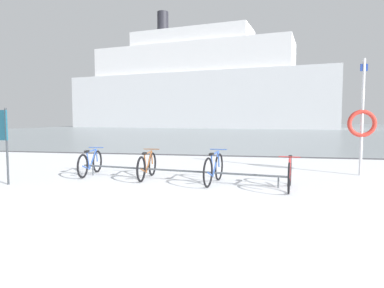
% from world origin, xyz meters
% --- Properties ---
extents(ground, '(80.00, 132.00, 0.08)m').
position_xyz_m(ground, '(0.00, 53.90, -0.04)').
color(ground, white).
extents(bike_rack, '(5.76, 1.00, 0.31)m').
position_xyz_m(bike_rack, '(0.01, 3.74, 0.27)').
color(bike_rack, '#4C5156').
rests_on(bike_rack, ground).
extents(bicycle_0, '(0.46, 1.71, 0.79)m').
position_xyz_m(bicycle_0, '(-2.67, 4.19, 0.36)').
color(bicycle_0, black).
rests_on(bicycle_0, ground).
extents(bicycle_1, '(0.46, 1.70, 0.79)m').
position_xyz_m(bicycle_1, '(-0.86, 3.94, 0.36)').
color(bicycle_1, black).
rests_on(bicycle_1, ground).
extents(bicycle_2, '(0.46, 1.73, 0.85)m').
position_xyz_m(bicycle_2, '(1.02, 3.57, 0.38)').
color(bicycle_2, black).
rests_on(bicycle_2, ground).
extents(bicycle_3, '(0.46, 1.67, 0.82)m').
position_xyz_m(bicycle_3, '(2.84, 3.21, 0.37)').
color(bicycle_3, black).
rests_on(bicycle_3, ground).
extents(info_sign, '(0.54, 0.17, 1.91)m').
position_xyz_m(info_sign, '(-4.25, 2.56, 1.29)').
color(info_sign, '#33383D').
rests_on(info_sign, ground).
extents(rescue_post, '(0.80, 0.12, 3.35)m').
position_xyz_m(rescue_post, '(5.06, 5.65, 1.58)').
color(rescue_post, silver).
rests_on(rescue_post, ground).
extents(ferry_ship, '(52.25, 21.22, 23.08)m').
position_xyz_m(ferry_ship, '(-9.46, 60.09, 7.74)').
color(ferry_ship, silver).
rests_on(ferry_ship, ground).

